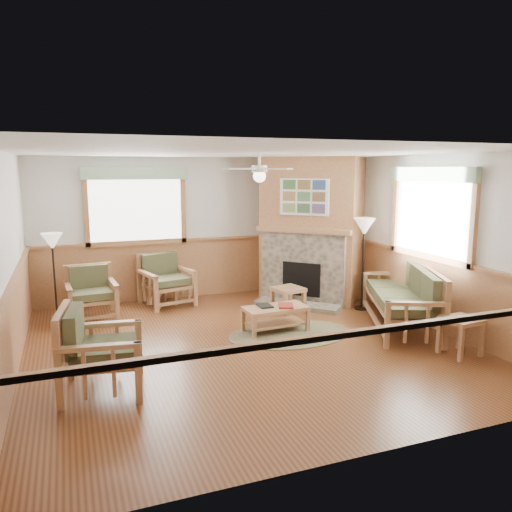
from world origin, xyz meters
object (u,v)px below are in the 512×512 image
object	(u,v)px
sofa	(400,297)
floor_lamp_right	(363,264)
coffee_table	(275,319)
armchair_back_left	(91,293)
end_table_sofa	(460,336)
end_table_chairs	(161,292)
footstool	(288,299)
floor_lamp_left	(55,277)
armchair_left	(102,349)
armchair_back_right	(167,280)

from	to	relation	value
sofa	floor_lamp_right	bearing A→B (deg)	-155.69
coffee_table	floor_lamp_right	size ratio (longest dim) A/B	0.59
coffee_table	floor_lamp_right	distance (m)	2.12
armchair_back_left	end_table_sofa	bearing A→B (deg)	-41.46
end_table_chairs	floor_lamp_right	bearing A→B (deg)	-24.91
footstool	floor_lamp_left	distance (m)	3.94
armchair_left	armchair_back_right	bearing A→B (deg)	-13.75
sofa	end_table_chairs	world-z (taller)	sofa
end_table_chairs	end_table_sofa	size ratio (longest dim) A/B	0.97
floor_lamp_right	armchair_left	bearing A→B (deg)	-158.28
footstool	floor_lamp_right	distance (m)	1.47
coffee_table	armchair_left	bearing A→B (deg)	-158.46
armchair_back_right	end_table_sofa	xyz separation A→B (m)	(3.21, -3.94, -0.21)
coffee_table	end_table_sofa	size ratio (longest dim) A/B	1.90
sofa	end_table_sofa	size ratio (longest dim) A/B	4.14
footstool	floor_lamp_left	size ratio (longest dim) A/B	0.33
floor_lamp_right	footstool	bearing A→B (deg)	163.82
armchair_left	footstool	world-z (taller)	armchair_left
armchair_left	floor_lamp_left	size ratio (longest dim) A/B	0.67
armchair_left	coffee_table	xyz separation A→B (m)	(2.64, 1.23, -0.29)
armchair_back_left	armchair_left	size ratio (longest dim) A/B	0.90
armchair_back_right	floor_lamp_right	bearing A→B (deg)	-39.72
footstool	floor_lamp_left	world-z (taller)	floor_lamp_left
sofa	coffee_table	distance (m)	2.02
sofa	armchair_back_right	size ratio (longest dim) A/B	2.27
coffee_table	floor_lamp_right	bearing A→B (deg)	13.81
armchair_back_left	end_table_chairs	bearing A→B (deg)	15.37
end_table_chairs	end_table_sofa	world-z (taller)	end_table_sofa
armchair_back_right	coffee_table	bearing A→B (deg)	-73.39
sofa	armchair_back_right	distance (m)	4.14
armchair_back_left	end_table_sofa	xyz separation A→B (m)	(4.55, -3.50, -0.18)
armchair_back_right	floor_lamp_left	xyz separation A→B (m)	(-1.89, -0.32, 0.27)
armchair_back_left	coffee_table	world-z (taller)	armchair_back_left
armchair_left	floor_lamp_right	distance (m)	4.94
end_table_chairs	floor_lamp_left	xyz separation A→B (m)	(-1.79, -0.32, 0.48)
footstool	floor_lamp_right	xyz separation A→B (m)	(1.28, -0.37, 0.61)
armchair_back_left	armchair_back_right	xyz separation A→B (m)	(1.34, 0.43, 0.03)
footstool	coffee_table	bearing A→B (deg)	-123.92
armchair_left	coffee_table	bearing A→B (deg)	-56.64
floor_lamp_right	armchair_back_left	bearing A→B (deg)	166.35
sofa	end_table_sofa	world-z (taller)	sofa
footstool	floor_lamp_left	xyz separation A→B (m)	(-3.82, 0.85, 0.52)
end_table_chairs	end_table_sofa	xyz separation A→B (m)	(3.31, -3.94, 0.01)
end_table_chairs	footstool	size ratio (longest dim) A/B	1.03
end_table_chairs	floor_lamp_right	distance (m)	3.69
coffee_table	end_table_chairs	distance (m)	2.54
armchair_left	coffee_table	size ratio (longest dim) A/B	1.00
armchair_left	footstool	distance (m)	3.97
armchair_back_left	coffee_table	distance (m)	3.13
armchair_back_right	armchair_left	bearing A→B (deg)	-126.33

